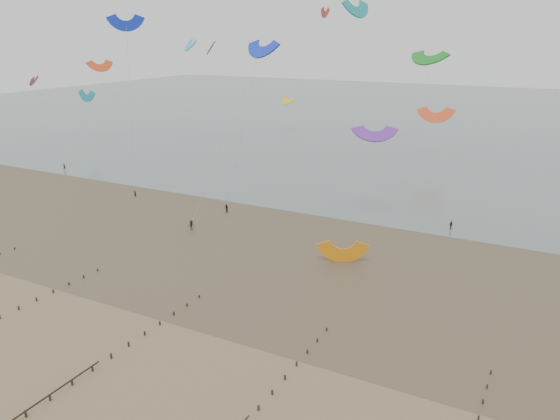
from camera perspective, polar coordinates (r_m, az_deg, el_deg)
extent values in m
plane|color=brown|center=(67.25, -17.40, -12.15)|extent=(500.00, 500.00, 0.00)
plane|color=#475654|center=(245.87, 17.65, 9.41)|extent=(500.00, 500.00, 0.00)
plane|color=#473A28|center=(92.38, -2.08, -2.87)|extent=(500.00, 500.00, 0.00)
ellipsoid|color=slate|center=(92.94, -15.85, -3.45)|extent=(23.60, 14.36, 0.01)
ellipsoid|color=slate|center=(90.00, 5.53, -3.53)|extent=(33.64, 18.32, 0.01)
ellipsoid|color=slate|center=(77.13, 26.64, -9.27)|extent=(19.65, 13.67, 0.01)
ellipsoid|color=slate|center=(119.85, -17.69, 1.17)|extent=(26.95, 14.22, 0.01)
cube|color=black|center=(95.57, -27.23, -4.11)|extent=(0.16, 0.16, 0.48)
cube|color=black|center=(96.95, -25.98, -3.63)|extent=(0.16, 0.16, 0.45)
cube|color=black|center=(74.99, -27.24, -9.93)|extent=(0.16, 0.16, 0.62)
cube|color=black|center=(76.30, -25.64, -9.22)|extent=(0.16, 0.16, 0.59)
cube|color=black|center=(77.67, -24.10, -8.53)|extent=(0.16, 0.16, 0.57)
cube|color=black|center=(79.11, -22.62, -7.86)|extent=(0.16, 0.16, 0.54)
cube|color=black|center=(80.60, -21.19, -7.22)|extent=(0.16, 0.16, 0.51)
cube|color=black|center=(82.16, -19.83, -6.59)|extent=(0.16, 0.16, 0.48)
cube|color=black|center=(83.77, -18.52, -5.98)|extent=(0.16, 0.16, 0.45)
cube|color=black|center=(56.90, -25.03, -18.77)|extent=(0.16, 0.16, 0.74)
cube|color=black|center=(58.13, -22.91, -17.63)|extent=(0.16, 0.16, 0.71)
cube|color=black|center=(59.46, -20.90, -16.52)|extent=(0.16, 0.16, 0.68)
cube|color=black|center=(60.87, -19.01, -15.44)|extent=(0.16, 0.16, 0.65)
cube|color=black|center=(62.36, -17.23, -14.39)|extent=(0.16, 0.16, 0.62)
cube|color=black|center=(63.92, -15.54, -13.39)|extent=(0.16, 0.16, 0.59)
cube|color=black|center=(65.56, -13.95, -12.42)|extent=(0.16, 0.16, 0.57)
cube|color=black|center=(67.25, -12.45, -11.49)|extent=(0.16, 0.16, 0.54)
cube|color=black|center=(69.01, -11.04, -10.60)|extent=(0.16, 0.16, 0.51)
cube|color=black|center=(70.82, -9.70, -9.75)|extent=(0.16, 0.16, 0.48)
cube|color=black|center=(72.68, -8.44, -8.94)|extent=(0.16, 0.16, 0.45)
cube|color=black|center=(52.93, -2.26, -19.97)|extent=(0.16, 0.16, 0.62)
cube|color=black|center=(54.77, -0.81, -18.50)|extent=(0.16, 0.16, 0.59)
cube|color=black|center=(56.66, 0.52, -17.11)|extent=(0.16, 0.16, 0.57)
cube|color=black|center=(58.62, 1.74, -15.81)|extent=(0.16, 0.16, 0.54)
cube|color=black|center=(60.62, 2.88, -14.59)|extent=(0.16, 0.16, 0.51)
cube|color=black|center=(62.67, 3.92, -13.44)|extent=(0.16, 0.16, 0.48)
cube|color=black|center=(64.77, 4.89, -12.37)|extent=(0.16, 0.16, 0.45)
cube|color=black|center=(54.75, 20.03, -19.81)|extent=(0.16, 0.16, 0.54)
cube|color=black|center=(56.89, 20.45, -18.29)|extent=(0.16, 0.16, 0.51)
cube|color=black|center=(59.07, 20.83, -16.88)|extent=(0.16, 0.16, 0.48)
cube|color=black|center=(61.29, 21.17, -15.57)|extent=(0.16, 0.16, 0.45)
imported|color=black|center=(118.87, -14.90, 1.66)|extent=(0.56, 0.37, 1.50)
imported|color=black|center=(148.90, -21.61, 4.23)|extent=(0.69, 0.59, 1.61)
imported|color=black|center=(100.51, 17.43, -1.52)|extent=(0.76, 0.96, 1.52)
imported|color=black|center=(105.28, -5.62, 0.14)|extent=(0.96, 0.85, 1.63)
imported|color=black|center=(96.59, -9.25, -1.59)|extent=(1.30, 1.35, 1.85)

